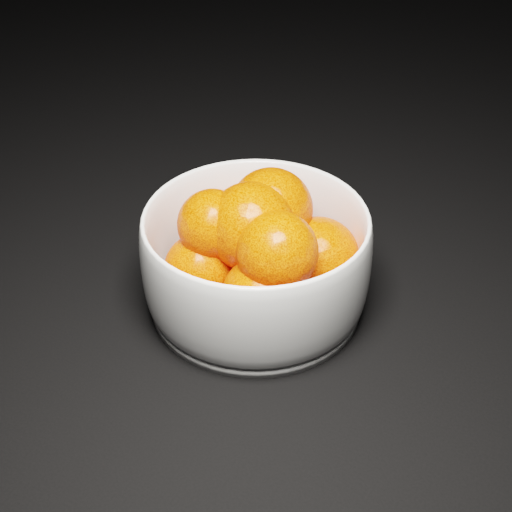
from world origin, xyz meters
The scene contains 2 objects.
bowl centered at (-0.25, 0.25, 0.05)m, with size 0.20×0.20×0.10m.
orange_pile centered at (-0.25, 0.25, 0.07)m, with size 0.15×0.15×0.12m.
Camera 1 is at (-0.01, -0.18, 0.43)m, focal length 50.00 mm.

